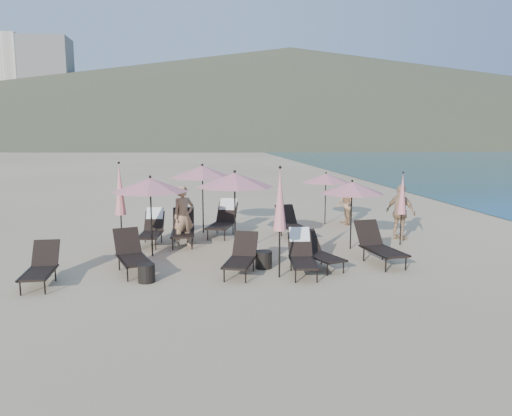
{
  "coord_description": "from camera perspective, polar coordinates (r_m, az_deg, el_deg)",
  "views": [
    {
      "loc": [
        -2.63,
        -12.24,
        3.53
      ],
      "look_at": [
        -0.56,
        3.5,
        1.1
      ],
      "focal_mm": 35.0,
      "sensor_mm": 36.0,
      "label": 1
    }
  ],
  "objects": [
    {
      "name": "lounger_4",
      "position": [
        13.19,
        7.2,
        -4.99
      ],
      "size": [
        1.09,
        1.68,
        0.9
      ],
      "rotation": [
        0.0,
        0.0,
        0.34
      ],
      "color": "black",
      "rests_on": "ground"
    },
    {
      "name": "beachgoer_a",
      "position": [
        15.54,
        -8.27,
        -0.93
      ],
      "size": [
        0.83,
        0.73,
        1.91
      ],
      "primitive_type": "imported",
      "rotation": [
        0.0,
        0.0,
        0.48
      ],
      "color": "#A77E5A",
      "rests_on": "ground"
    },
    {
      "name": "umbrella_open_3",
      "position": [
        17.44,
        -6.15,
        4.14
      ],
      "size": [
        2.27,
        2.27,
        2.44
      ],
      "color": "black",
      "rests_on": "ground"
    },
    {
      "name": "lounger_5",
      "position": [
        13.92,
        13.86,
        -4.14
      ],
      "size": [
        0.97,
        1.93,
        1.06
      ],
      "rotation": [
        0.0,
        0.0,
        0.15
      ],
      "color": "black",
      "rests_on": "ground"
    },
    {
      "name": "umbrella_open_0",
      "position": [
        14.33,
        -11.99,
        2.59
      ],
      "size": [
        2.16,
        2.16,
        2.32
      ],
      "color": "black",
      "rests_on": "ground"
    },
    {
      "name": "side_table_0",
      "position": [
        12.17,
        -12.41,
        -7.29
      ],
      "size": [
        0.41,
        0.41,
        0.44
      ],
      "primitive_type": "cylinder",
      "color": "black",
      "rests_on": "ground"
    },
    {
      "name": "lounger_8",
      "position": [
        17.23,
        -3.72,
        -1.23
      ],
      "size": [
        1.25,
        2.01,
        1.18
      ],
      "rotation": [
        0.0,
        0.0,
        -0.33
      ],
      "color": "black",
      "rests_on": "ground"
    },
    {
      "name": "hotel_skyline",
      "position": [
        298.41,
        -25.82,
        11.82
      ],
      "size": [
        109.0,
        82.0,
        55.0
      ],
      "color": "beige",
      "rests_on": "ground"
    },
    {
      "name": "beachgoer_c",
      "position": [
        17.05,
        16.2,
        -0.47
      ],
      "size": [
        0.96,
        1.14,
        1.83
      ],
      "primitive_type": "imported",
      "rotation": [
        0.0,
        0.0,
        2.14
      ],
      "color": "tan",
      "rests_on": "ground"
    },
    {
      "name": "beachgoer_b",
      "position": [
        19.35,
        10.16,
        0.41
      ],
      "size": [
        0.61,
        0.78,
        1.57
      ],
      "primitive_type": "imported",
      "rotation": [
        0.0,
        0.0,
        -1.59
      ],
      "color": "tan",
      "rests_on": "ground"
    },
    {
      "name": "side_table_1",
      "position": [
        13.09,
        0.88,
        -5.92
      ],
      "size": [
        0.44,
        0.44,
        0.45
      ],
      "primitive_type": "cylinder",
      "color": "black",
      "rests_on": "ground"
    },
    {
      "name": "lounger_7",
      "position": [
        16.03,
        -8.34,
        -2.31
      ],
      "size": [
        0.74,
        1.85,
        1.06
      ],
      "rotation": [
        0.0,
        0.0,
        -0.02
      ],
      "color": "black",
      "rests_on": "ground"
    },
    {
      "name": "volcanic_headland",
      "position": [
        324.25,
        5.85,
        12.72
      ],
      "size": [
        690.0,
        690.0,
        55.0
      ],
      "color": "brown",
      "rests_on": "ground"
    },
    {
      "name": "umbrella_closed_0",
      "position": [
        11.95,
        2.74,
        0.87
      ],
      "size": [
        0.32,
        0.32,
        2.74
      ],
      "color": "black",
      "rests_on": "ground"
    },
    {
      "name": "umbrella_closed_1",
      "position": [
        16.11,
        16.37,
        1.52
      ],
      "size": [
        0.27,
        0.27,
        2.32
      ],
      "color": "black",
      "rests_on": "ground"
    },
    {
      "name": "lounger_2",
      "position": [
        12.54,
        -1.69,
        -5.54
      ],
      "size": [
        1.09,
        1.77,
        0.95
      ],
      "rotation": [
        0.0,
        0.0,
        -0.3
      ],
      "color": "black",
      "rests_on": "ground"
    },
    {
      "name": "lounger_6",
      "position": [
        16.17,
        -11.8,
        -2.24
      ],
      "size": [
        0.81,
        1.78,
        1.07
      ],
      "rotation": [
        0.0,
        0.0,
        -0.11
      ],
      "color": "black",
      "rests_on": "ground"
    },
    {
      "name": "umbrella_open_2",
      "position": [
        15.19,
        10.91,
        2.28
      ],
      "size": [
        1.97,
        1.97,
        2.12
      ],
      "color": "black",
      "rests_on": "ground"
    },
    {
      "name": "umbrella_open_1",
      "position": [
        14.36,
        -2.45,
        3.24
      ],
      "size": [
        2.27,
        2.27,
        2.45
      ],
      "color": "black",
      "rests_on": "ground"
    },
    {
      "name": "umbrella_closed_2",
      "position": [
        14.88,
        -15.3,
        2.0
      ],
      "size": [
        0.31,
        0.31,
        2.69
      ],
      "color": "black",
      "rests_on": "ground"
    },
    {
      "name": "lounger_0",
      "position": [
        12.67,
        -23.38,
        -6.16
      ],
      "size": [
        0.67,
        1.63,
        0.93
      ],
      "rotation": [
        0.0,
        0.0,
        0.03
      ],
      "color": "black",
      "rests_on": "ground"
    },
    {
      "name": "lounger_3",
      "position": [
        12.66,
        5.27,
        -5.17
      ],
      "size": [
        0.77,
        1.73,
        1.05
      ],
      "rotation": [
        0.0,
        0.0,
        -0.1
      ],
      "color": "black",
      "rests_on": "ground"
    },
    {
      "name": "ground",
      "position": [
        13.01,
        4.5,
        -7.07
      ],
      "size": [
        800.0,
        800.0,
        0.0
      ],
      "primitive_type": "plane",
      "color": "#D6BA8C",
      "rests_on": "ground"
    },
    {
      "name": "lounger_9",
      "position": [
        16.84,
        4.16,
        -1.77
      ],
      "size": [
        1.01,
        1.87,
        1.02
      ],
      "rotation": [
        0.0,
        0.0,
        0.2
      ],
      "color": "black",
      "rests_on": "ground"
    },
    {
      "name": "umbrella_open_4",
      "position": [
        19.15,
        7.98,
        3.41
      ],
      "size": [
        1.88,
        1.88,
        2.03
      ],
      "color": "black",
      "rests_on": "ground"
    },
    {
      "name": "lounger_1",
      "position": [
        13.09,
        -14.02,
        -5.07
      ],
      "size": [
        1.17,
        1.88,
        1.01
      ],
      "rotation": [
        0.0,
        0.0,
        0.31
      ],
      "color": "black",
      "rests_on": "ground"
    }
  ]
}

